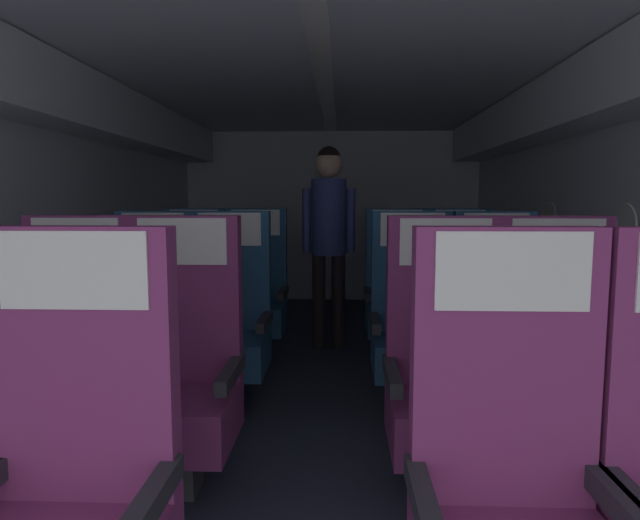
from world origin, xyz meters
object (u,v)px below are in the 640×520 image
object	(u,v)px
seat_b_left_window	(73,374)
seat_b_left_aisle	(180,377)
seat_b_right_aisle	(559,381)
seat_c_left_aisle	(228,325)
seat_c_right_window	(413,326)
seat_c_left_window	(152,324)
seat_d_right_window	(397,297)
seat_a_left_aisle	(69,501)
seat_c_right_aisle	(497,327)
seat_d_left_window	(193,296)
seat_d_left_aisle	(255,296)
flight_attendant	(329,225)
seat_a_right_window	(514,506)
seat_d_right_aisle	(460,297)
seat_b_right_window	(445,379)

from	to	relation	value
seat_b_left_window	seat_b_left_aisle	bearing A→B (deg)	-1.77
seat_b_right_aisle	seat_c_left_aisle	xyz separation A→B (m)	(-1.59, 0.96, 0.00)
seat_b_right_aisle	seat_c_right_window	distance (m)	1.08
seat_c_left_window	seat_c_left_aisle	world-z (taller)	same
seat_c_left_window	seat_d_right_window	size ratio (longest dim) A/B	1.00
seat_a_left_aisle	seat_d_right_window	size ratio (longest dim) A/B	1.00
seat_c_right_window	seat_c_right_aisle	bearing A→B (deg)	-0.96
seat_a_left_aisle	seat_d_left_window	size ratio (longest dim) A/B	1.00
seat_b_left_window	seat_c_right_window	size ratio (longest dim) A/B	1.00
seat_d_left_window	seat_a_left_aisle	bearing A→B (deg)	-80.48
seat_b_left_window	seat_b_left_aisle	distance (m)	0.47
seat_d_left_aisle	flight_attendant	xyz separation A→B (m)	(0.57, 0.25, 0.55)
seat_a_left_aisle	seat_a_right_window	world-z (taller)	same
seat_b_right_aisle	seat_c_right_aisle	world-z (taller)	same
seat_b_left_window	seat_d_left_aisle	distance (m)	1.99
seat_c_left_aisle	seat_d_right_window	bearing A→B (deg)	41.31
seat_c_right_aisle	seat_d_right_aisle	size ratio (longest dim) A/B	1.00
seat_b_left_window	seat_b_right_window	size ratio (longest dim) A/B	1.00
seat_a_right_window	seat_b_left_aisle	xyz separation A→B (m)	(-1.11, 0.94, 0.00)
seat_b_right_window	seat_d_left_aisle	world-z (taller)	same
seat_a_right_window	seat_c_right_window	distance (m)	1.92
seat_d_left_aisle	seat_d_right_window	world-z (taller)	same
seat_b_left_window	seat_b_right_aisle	size ratio (longest dim) A/B	1.00
seat_d_right_window	seat_b_left_aisle	bearing A→B (deg)	-119.79
seat_b_left_window	seat_d_left_aisle	world-z (taller)	same
seat_d_left_aisle	seat_c_left_window	bearing A→B (deg)	-115.90
seat_d_right_window	seat_b_right_window	bearing A→B (deg)	-89.81
seat_c_right_window	seat_c_left_aisle	bearing A→B (deg)	-179.78
seat_b_left_window	seat_b_right_window	world-z (taller)	same
seat_a_left_aisle	seat_b_right_aisle	world-z (taller)	same
seat_d_left_aisle	seat_d_right_window	distance (m)	1.11
seat_c_right_window	flight_attendant	bearing A→B (deg)	113.49
seat_d_left_aisle	seat_d_right_window	xyz separation A→B (m)	(1.11, 0.00, 0.00)
seat_c_right_aisle	seat_c_right_window	distance (m)	0.49
seat_a_right_window	seat_c_right_aisle	size ratio (longest dim) A/B	1.00
seat_c_left_aisle	seat_d_right_window	xyz separation A→B (m)	(1.11, 0.98, 0.00)
seat_b_right_window	seat_c_left_window	size ratio (longest dim) A/B	1.00
seat_c_left_aisle	seat_d_right_window	distance (m)	1.48
seat_a_right_window	seat_b_left_aisle	distance (m)	1.46
seat_b_left_window	seat_d_right_window	xyz separation A→B (m)	(1.59, 1.94, 0.00)
seat_b_right_aisle	seat_c_right_window	bearing A→B (deg)	116.52
seat_c_left_aisle	seat_a_right_window	bearing A→B (deg)	-59.91
seat_b_left_window	seat_c_left_window	bearing A→B (deg)	89.64
seat_c_right_window	flight_attendant	world-z (taller)	flight_attendant
seat_c_left_window	seat_d_left_aisle	bearing A→B (deg)	64.10
seat_d_left_aisle	seat_b_right_aisle	bearing A→B (deg)	-50.74
seat_c_left_aisle	seat_d_left_aisle	world-z (taller)	same
seat_b_left_aisle	seat_b_right_aisle	world-z (taller)	same
seat_a_right_window	seat_d_right_aisle	xyz separation A→B (m)	(0.49, 2.90, 0.00)
seat_a_right_window	seat_b_right_aisle	xyz separation A→B (m)	(0.48, 0.95, 0.00)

